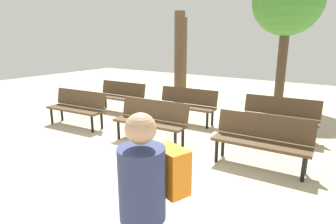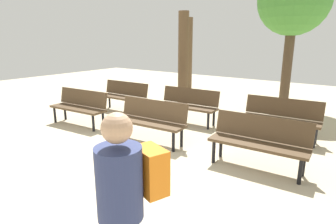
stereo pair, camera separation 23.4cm
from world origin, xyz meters
name	(u,v)px [view 1 (the left image)]	position (x,y,z in m)	size (l,w,h in m)	color
ground_plane	(98,170)	(0.00, 0.00, 0.00)	(24.00, 24.00, 0.00)	#BCAD8E
bench_r0_c0	(77,106)	(-2.30, 1.48, 0.50)	(1.63, 0.60, 0.87)	#4C3823
bench_r0_c1	(151,119)	(-0.08, 1.59, 0.50)	(1.63, 0.59, 0.87)	#4C3823
bench_r0_c2	(262,138)	(2.17, 1.69, 0.50)	(1.62, 0.56, 0.87)	#4C3823
bench_r1_c0	(121,95)	(-2.37, 3.11, 0.50)	(1.61, 0.53, 0.87)	#4C3823
bench_r1_c1	(186,103)	(-0.21, 3.25, 0.50)	(1.62, 0.56, 0.87)	#4C3823
bench_r1_c2	(280,115)	(2.08, 3.40, 0.50)	(1.63, 0.58, 0.87)	#4C3823
tree_0	(179,59)	(-1.45, 4.91, 1.47)	(0.33, 0.33, 2.95)	brown
tree_1	(182,55)	(-2.74, 7.17, 1.47)	(0.43, 0.43, 2.93)	brown
tree_2	(288,1)	(1.29, 6.73, 3.21)	(2.14, 2.14, 4.33)	#4C3A28
visitor_with_backpack	(147,205)	(2.21, -1.48, 0.94)	(0.47, 0.59, 1.65)	navy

